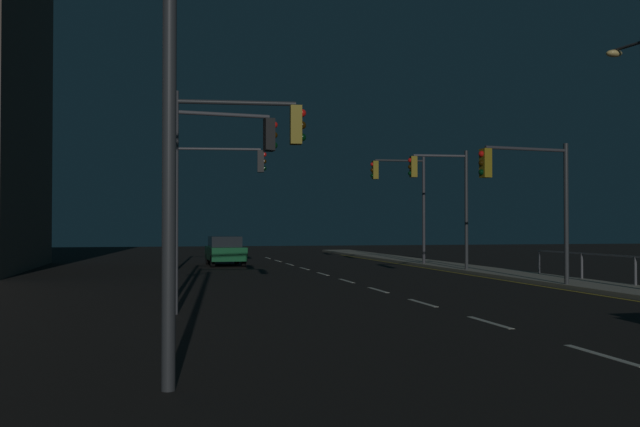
% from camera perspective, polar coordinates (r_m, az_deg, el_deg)
% --- Properties ---
extents(ground_plane, '(112.00, 112.00, 0.00)m').
position_cam_1_polar(ground_plane, '(20.05, 7.81, -7.09)').
color(ground_plane, black).
rests_on(ground_plane, ground).
extents(lane_markings_center, '(0.14, 50.00, 0.01)m').
position_cam_1_polar(lane_markings_center, '(23.34, 4.74, -6.23)').
color(lane_markings_center, silver).
rests_on(lane_markings_center, ground).
extents(lane_edge_line, '(0.14, 53.00, 0.01)m').
position_cam_1_polar(lane_edge_line, '(27.12, 16.08, -5.47)').
color(lane_edge_line, gold).
rests_on(lane_edge_line, ground).
extents(car_oncoming, '(1.88, 4.43, 1.57)m').
position_cam_1_polar(car_oncoming, '(38.08, -7.74, -2.99)').
color(car_oncoming, '#14592D').
rests_on(car_oncoming, ground).
extents(traffic_light_mid_left, '(2.83, 0.46, 5.45)m').
position_cam_1_polar(traffic_light_mid_left, '(32.42, 9.92, 2.15)').
color(traffic_light_mid_left, '#2D3033').
rests_on(traffic_light_mid_left, sidewalk_right).
extents(traffic_light_far_right, '(4.17, 0.77, 5.73)m').
position_cam_1_polar(traffic_light_far_right, '(30.78, -8.82, 2.55)').
color(traffic_light_far_right, '#4C4C51').
rests_on(traffic_light_far_right, ground).
extents(traffic_light_far_center, '(3.51, 0.64, 4.82)m').
position_cam_1_polar(traffic_light_far_center, '(24.47, 16.57, 2.31)').
color(traffic_light_far_center, '#2D3033').
rests_on(traffic_light_far_center, sidewalk_right).
extents(traffic_light_mid_right, '(3.09, 0.55, 5.54)m').
position_cam_1_polar(traffic_light_mid_right, '(20.03, -8.34, 3.94)').
color(traffic_light_mid_right, '#2D3033').
rests_on(traffic_light_mid_right, ground).
extents(traffic_light_far_left, '(3.00, 0.36, 5.70)m').
position_cam_1_polar(traffic_light_far_left, '(37.19, 6.69, 2.00)').
color(traffic_light_far_left, '#38383D').
rests_on(traffic_light_far_left, sidewalk_right).
extents(traffic_light_near_left, '(3.24, 0.55, 5.38)m').
position_cam_1_polar(traffic_light_near_left, '(17.20, -7.20, 4.43)').
color(traffic_light_near_left, '#4C4C51').
rests_on(traffic_light_near_left, ground).
extents(street_lamp_across_street, '(0.56, 1.46, 7.92)m').
position_cam_1_polar(street_lamp_across_street, '(24.34, 24.54, 5.41)').
color(street_lamp_across_street, '#38383D').
rests_on(street_lamp_across_street, sidewalk_right).
extents(street_lamp_median, '(1.11, 1.39, 6.97)m').
position_cam_1_polar(street_lamp_median, '(9.25, -13.03, 11.91)').
color(street_lamp_median, '#2D3033').
rests_on(street_lamp_median, ground).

